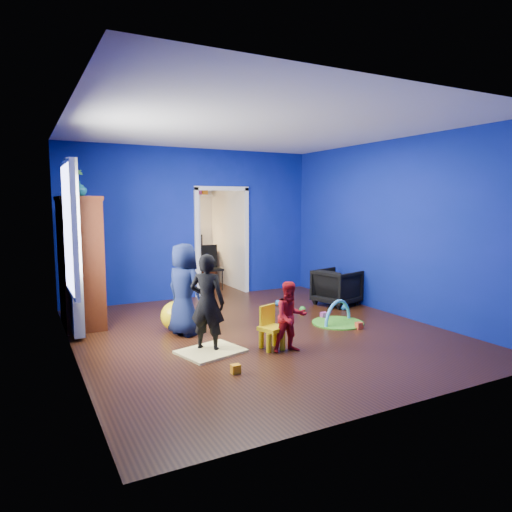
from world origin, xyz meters
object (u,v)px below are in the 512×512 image
armchair (337,287)px  toddler_red (290,317)px  vase (79,189)px  hopper_ball (176,316)px  crt_tv (83,259)px  folding_chair (212,268)px  play_mat (338,323)px  kid_chair (272,330)px  child_black (207,303)px  study_desk (196,267)px  child_navy (184,289)px  tv_armoire (80,261)px

armchair → toddler_red: (-2.16, -1.85, 0.12)m
vase → hopper_ball: vase is taller
crt_tv → folding_chair: bearing=31.1°
armchair → play_mat: (-0.80, -1.06, -0.32)m
kid_chair → folding_chair: folding_chair is taller
play_mat → armchair: bearing=53.2°
child_black → study_desk: (1.57, 4.68, -0.24)m
hopper_ball → kid_chair: size_ratio=0.87×
toddler_red → study_desk: bearing=90.4°
vase → study_desk: (2.82, 2.93, -1.69)m
vase → toddler_red: bearing=-46.5°
armchair → child_navy: bearing=84.8°
vase → armchair: bearing=-5.6°
child_navy → vase: size_ratio=6.10×
child_black → folding_chair: bearing=-70.6°
tv_armoire → study_desk: size_ratio=2.23×
child_black → study_desk: size_ratio=1.41×
toddler_red → play_mat: size_ratio=1.12×
child_black → toddler_red: 1.06m
armchair → crt_tv: 4.39m
play_mat → tv_armoire: bearing=153.1°
child_black → study_desk: 4.94m
tv_armoire → crt_tv: 0.06m
crt_tv → hopper_ball: (1.13, -0.98, -0.80)m
tv_armoire → hopper_ball: bearing=-40.0°
armchair → play_mat: 1.37m
hopper_ball → play_mat: hopper_ball is taller
vase → kid_chair: vase is taller
armchair → hopper_ball: 3.15m
armchair → play_mat: bearing=128.6°
hopper_ball → folding_chair: 3.14m
play_mat → folding_chair: (-0.69, 3.46, 0.45)m
vase → play_mat: 4.33m
study_desk → tv_armoire: bearing=-137.0°
child_black → play_mat: 2.36m
armchair → toddler_red: 2.84m
hopper_ball → folding_chair: folding_chair is taller
crt_tv → hopper_ball: 1.70m
crt_tv → tv_armoire: bearing=180.0°
tv_armoire → kid_chair: tv_armoire is taller
child_navy → tv_armoire: tv_armoire is taller
child_black → folding_chair: child_black is taller
child_black → study_desk: child_black is taller
child_navy → vase: vase is taller
toddler_red → tv_armoire: bearing=137.6°
tv_armoire → vase: bearing=-90.0°
child_navy → tv_armoire: bearing=23.6°
child_black → folding_chair: (1.57, 3.72, -0.16)m
study_desk → folding_chair: 0.96m
child_navy → toddler_red: child_navy is taller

